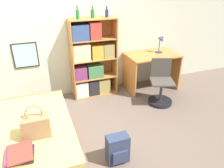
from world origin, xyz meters
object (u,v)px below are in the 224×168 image
desk_chair (161,89)px  book_stack_on_bed (20,154)px  bookcase (91,61)px  bottle_green (78,14)px  handbag (36,126)px  desk_lamp (161,41)px  desk (152,65)px  backpack (118,149)px  bottle_clear (107,13)px  bed (31,138)px  bottle_brown (93,13)px

desk_chair → book_stack_on_bed: bearing=-156.0°
bookcase → bottle_green: bottle_green is taller
handbag → desk_lamp: (2.65, 1.47, 0.46)m
handbag → desk: handbag is taller
bookcase → backpack: 2.01m
bottle_green → bottle_clear: size_ratio=1.14×
bed → handbag: size_ratio=4.13×
bookcase → bottle_clear: size_ratio=7.89×
book_stack_on_bed → bottle_green: bottle_green is taller
bottle_brown → desk_lamp: bearing=-4.6°
bottle_green → desk_lamp: bearing=-2.2°
bottle_clear → desk_chair: bottle_clear is taller
bottle_clear → bookcase: bearing=178.6°
bed → desk_lamp: (2.75, 1.21, 0.82)m
bottle_green → bottle_brown: bearing=9.4°
bottle_clear → backpack: bottle_clear is taller
handbag → desk: bearing=30.2°
bottle_brown → backpack: 2.43m
bed → bottle_brown: 2.35m
bed → desk: size_ratio=1.69×
handbag → bookcase: (1.14, 1.57, 0.16)m
desk_chair → desk_lamp: bearing=62.6°
bed → book_stack_on_bed: 0.64m
desk_lamp → book_stack_on_bed: bearing=-147.8°
bookcase → desk: bookcase is taller
backpack → desk: bearing=50.1°
handbag → bottle_clear: bottle_clear is taller
bookcase → desk_lamp: size_ratio=3.96×
bookcase → bottle_clear: bottle_clear is taller
desk_lamp → backpack: (-1.70, -1.83, -0.83)m
desk_chair → backpack: bearing=-139.5°
bed → bookcase: bearing=46.4°
book_stack_on_bed → bottle_green: bearing=58.7°
book_stack_on_bed → desk_chair: 2.74m
bed → handbag: bearing=-68.7°
book_stack_on_bed → bottle_brown: bottle_brown is taller
bottle_brown → desk_chair: bearing=-36.3°
bottle_clear → bottle_brown: bearing=175.2°
bottle_brown → book_stack_on_bed: bearing=-126.6°
bed → desk: 2.79m
desk → bottle_brown: bearing=171.7°
bookcase → handbag: bearing=-126.0°
book_stack_on_bed → desk_lamp: size_ratio=0.90×
bookcase → desk: size_ratio=1.45×
bookcase → desk_chair: (1.15, -0.78, -0.46)m
book_stack_on_bed → bottle_clear: bottle_clear is taller
bookcase → backpack: bearing=-95.7°
bottle_clear → desk_chair: 1.76m
handbag → desk_chair: bearing=19.0°
desk → desk_chair: 0.68m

